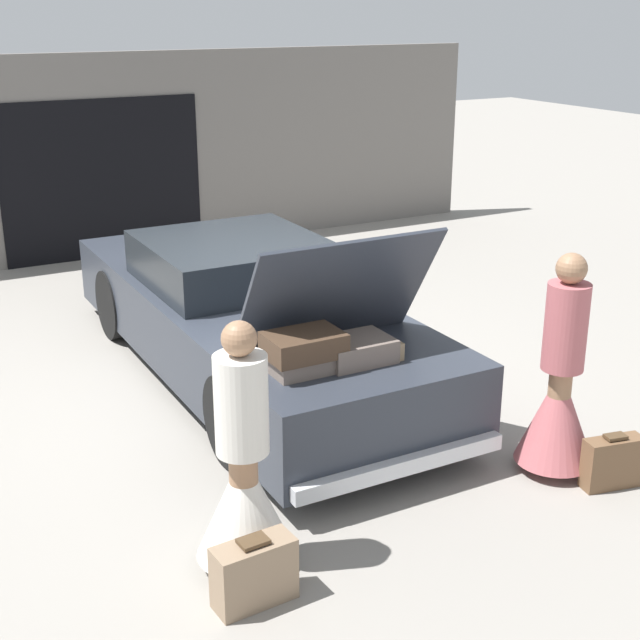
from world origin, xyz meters
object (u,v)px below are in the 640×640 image
Objects in this scene: suitcase_beside_right_person at (612,462)px; suitcase_beside_left_person at (254,573)px; car at (248,316)px; person_right at (559,396)px; person_left at (244,483)px.

suitcase_beside_left_person is at bearing 179.68° from suitcase_beside_right_person.
car reaches higher than suitcase_beside_right_person.
suitcase_beside_left_person is 2.91m from suitcase_beside_right_person.
suitcase_beside_left_person is at bearing -113.62° from car.
car is at bearing 114.83° from suitcase_beside_right_person.
person_right is (1.30, -2.84, 0.02)m from car.
suitcase_beside_right_person is at bearing -160.01° from person_right.
suitcase_beside_left_person is (-1.41, -3.22, -0.39)m from car.
person_right is at bearing 8.13° from suitcase_beside_left_person.
person_left is 3.49× the size of suitcase_beside_right_person.
person_left is 2.85m from suitcase_beside_right_person.
person_right is 3.65× the size of suitcase_beside_right_person.
car reaches higher than person_left.
suitcase_beside_right_person is at bearing -0.32° from suitcase_beside_left_person.
car is 3.12m from person_left.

